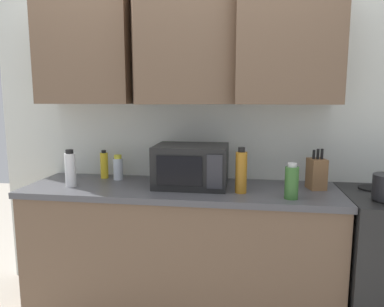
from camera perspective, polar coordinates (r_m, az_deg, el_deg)
wall_back_with_cabinets at (r=2.57m, az=-1.02°, el=10.59°), size 2.95×0.53×2.60m
counter_run at (r=2.57m, az=-1.82°, el=-15.04°), size 2.08×0.63×0.90m
microwave at (r=2.41m, az=-0.12°, el=-1.95°), size 0.48×0.37×0.28m
knife_block at (r=2.48m, az=19.16°, el=-3.00°), size 0.13×0.14×0.27m
bottle_clear_tall at (r=2.67m, az=-11.64°, el=-2.26°), size 0.07×0.07×0.18m
bottle_amber_vinegar at (r=2.26m, az=7.80°, el=-2.87°), size 0.07×0.07×0.29m
bottle_green_oil at (r=2.20m, az=15.53°, el=-4.37°), size 0.08×0.08×0.21m
bottle_white_jar at (r=2.54m, az=-18.75°, el=-2.33°), size 0.07×0.07×0.25m
bottle_yellow_mustard at (r=2.74m, az=-13.76°, el=-1.79°), size 0.06×0.06×0.21m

